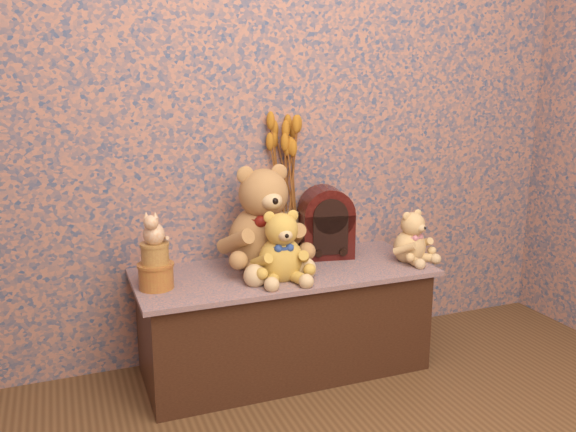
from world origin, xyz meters
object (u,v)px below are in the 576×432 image
Objects in this scene: ceramic_vase at (285,234)px; teddy_medium at (281,242)px; biscuit_tin_lower at (156,276)px; teddy_small at (410,234)px; cathedral_radio at (326,222)px; cat_figurine at (154,227)px; teddy_large at (262,213)px.

teddy_medium is at bearing -114.20° from ceramic_vase.
ceramic_vase reaches higher than biscuit_tin_lower.
ceramic_vase is (-0.47, 0.28, -0.02)m from teddy_small.
cathedral_radio is 0.79m from cat_figurine.
biscuit_tin_lower is at bearing -159.04° from ceramic_vase.
teddy_small is at bearing 7.70° from teddy_medium.
teddy_large reaches higher than teddy_medium.
ceramic_vase is (-0.16, 0.08, -0.06)m from cathedral_radio.
teddy_medium reaches higher than teddy_small.
cathedral_radio is at bearing 127.37° from teddy_small.
cathedral_radio is 0.80m from biscuit_tin_lower.
teddy_medium reaches higher than biscuit_tin_lower.
teddy_large reaches higher than cathedral_radio.
ceramic_vase is 1.49× the size of biscuit_tin_lower.
teddy_small is (0.61, 0.02, -0.03)m from teddy_medium.
cathedral_radio is at bearing 34.59° from cat_figurine.
teddy_medium is 2.29× the size of cat_figurine.
cat_figurine is (-0.48, 0.07, 0.09)m from teddy_medium.
cat_figurine is (-0.61, -0.24, 0.14)m from ceramic_vase.
teddy_small is at bearing -15.80° from teddy_large.
teddy_small is 0.77× the size of cathedral_radio.
ceramic_vase is 0.66m from biscuit_tin_lower.
teddy_small is (0.63, -0.14, -0.11)m from teddy_large.
teddy_medium is 2.29× the size of biscuit_tin_lower.
ceramic_vase is (0.14, 0.30, -0.05)m from teddy_medium.
cathedral_radio is at bearing 42.32° from teddy_medium.
ceramic_vase is at bearing 163.64° from cathedral_radio.
teddy_large is 3.57× the size of biscuit_tin_lower.
cat_figurine reaches higher than teddy_small.
cat_figurine is at bearing 157.68° from teddy_small.
cathedral_radio is 2.39× the size of cat_figurine.
cathedral_radio is (-0.31, 0.20, 0.04)m from teddy_small.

